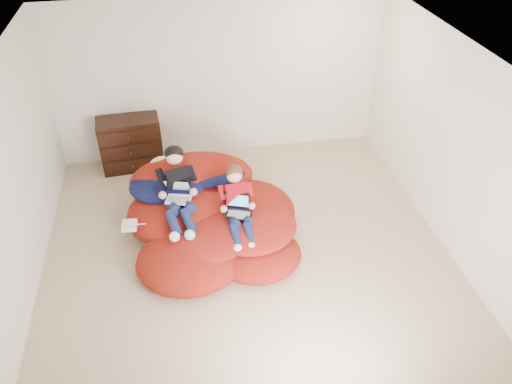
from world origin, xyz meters
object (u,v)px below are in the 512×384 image
object	(u,v)px
dresser	(131,143)
beanbag_pile	(209,216)
laptop_white	(178,193)
laptop_black	(238,208)
older_boy	(177,186)
younger_boy	(237,201)

from	to	relation	value
dresser	beanbag_pile	world-z (taller)	dresser
dresser	laptop_white	bearing A→B (deg)	-69.27
beanbag_pile	laptop_black	distance (m)	0.55
beanbag_pile	laptop_black	world-z (taller)	beanbag_pile
dresser	laptop_black	distance (m)	2.48
older_boy	laptop_white	world-z (taller)	older_boy
older_boy	laptop_black	bearing A→B (deg)	-30.54
younger_boy	laptop_black	bearing A→B (deg)	-90.00
dresser	laptop_white	xyz separation A→B (m)	(0.65, -1.72, 0.21)
dresser	laptop_white	size ratio (longest dim) A/B	2.37
beanbag_pile	laptop_black	size ratio (longest dim) A/B	6.12
dresser	beanbag_pile	size ratio (longest dim) A/B	0.42
laptop_white	laptop_black	bearing A→B (deg)	-26.02
beanbag_pile	younger_boy	distance (m)	0.57
younger_boy	laptop_white	size ratio (longest dim) A/B	2.35
dresser	older_boy	bearing A→B (deg)	-68.45
beanbag_pile	laptop_white	size ratio (longest dim) A/B	5.70
dresser	younger_boy	world-z (taller)	younger_boy
laptop_black	dresser	bearing A→B (deg)	123.35
older_boy	laptop_black	world-z (taller)	older_boy
laptop_white	older_boy	bearing A→B (deg)	90.00
beanbag_pile	younger_boy	xyz separation A→B (m)	(0.35, -0.24, 0.38)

